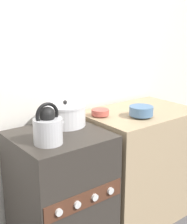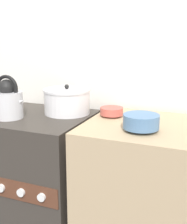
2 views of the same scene
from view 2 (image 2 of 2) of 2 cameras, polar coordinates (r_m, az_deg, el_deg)
name	(u,v)px [view 2 (image 2 of 2)]	position (r m, az deg, el deg)	size (l,w,h in m)	color
wall_back	(67,52)	(2.16, -4.83, 10.91)	(7.00, 0.06, 2.50)	silver
stove	(41,185)	(2.04, -9.59, -12.97)	(0.59, 0.58, 0.90)	#332D28
counter	(164,207)	(1.81, 12.74, -16.64)	(0.86, 0.60, 0.91)	tan
kettle	(8,101)	(1.85, -15.38, 1.93)	(0.21, 0.17, 0.25)	silver
cooking_pot	(67,101)	(1.90, -4.86, 2.01)	(0.28, 0.28, 0.18)	silver
enamel_bowl	(141,122)	(1.52, 8.70, -1.75)	(0.18, 0.18, 0.08)	#4C729E
small_ceramic_bowl	(112,111)	(1.77, 3.33, 0.13)	(0.13, 0.13, 0.05)	#B75147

